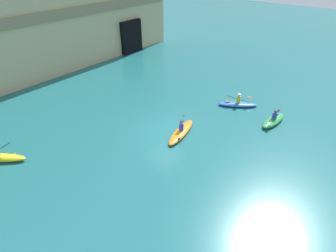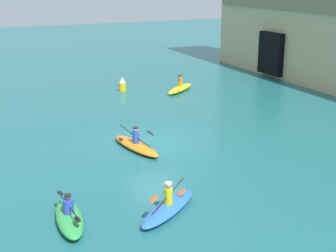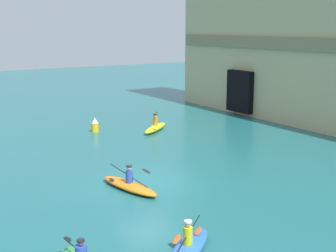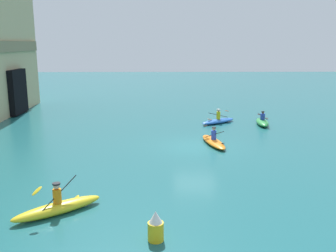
# 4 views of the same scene
# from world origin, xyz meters

# --- Properties ---
(ground_plane) EXTENTS (120.00, 120.00, 0.00)m
(ground_plane) POSITION_xyz_m (0.00, 0.00, 0.00)
(ground_plane) COLOR #1E6066
(kayak_orange) EXTENTS (3.57, 1.51, 1.10)m
(kayak_orange) POSITION_xyz_m (0.45, -1.15, 0.20)
(kayak_orange) COLOR orange
(kayak_orange) RESTS_ON ground
(kayak_green) EXTENTS (2.88, 1.13, 1.06)m
(kayak_green) POSITION_xyz_m (6.03, -5.64, 0.24)
(kayak_green) COLOR green
(kayak_green) RESTS_ON ground
(kayak_blue) EXTENTS (2.56, 3.11, 1.11)m
(kayak_blue) POSITION_xyz_m (6.69, -2.36, 0.20)
(kayak_blue) COLOR blue
(kayak_blue) RESTS_ON ground
(kayak_yellow) EXTENTS (2.56, 3.08, 1.28)m
(kayak_yellow) POSITION_xyz_m (-8.99, 5.81, 0.25)
(kayak_yellow) COLOR yellow
(kayak_yellow) RESTS_ON ground
(marker_buoy) EXTENTS (0.51, 0.51, 0.99)m
(marker_buoy) POSITION_xyz_m (-10.95, 2.21, 0.46)
(marker_buoy) COLOR yellow
(marker_buoy) RESTS_ON ground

